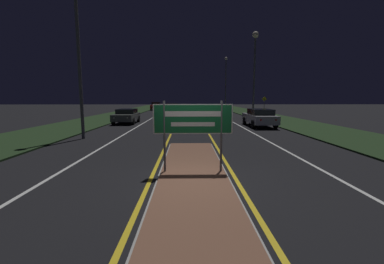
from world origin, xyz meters
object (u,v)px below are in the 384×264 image
object	(u,v)px
streetlight_left_near	(77,26)
streetlight_right_far	(226,78)
streetlight_right_near	(255,59)
car_approaching_2	(156,106)
car_approaching_1	(172,108)
warning_sign	(264,104)
car_receding_0	(259,117)
car_receding_1	(210,109)
highway_sign	(193,122)
car_approaching_0	(126,116)

from	to	relation	value
streetlight_left_near	streetlight_right_far	xyz separation A→B (m)	(12.82, 31.59, -0.47)
streetlight_right_near	car_approaching_2	distance (m)	26.34
car_approaching_1	warning_sign	xyz separation A→B (m)	(11.55, -7.95, 0.73)
car_receding_0	car_receding_1	xyz separation A→B (m)	(-2.86, 13.11, 0.01)
car_receding_0	car_receding_1	world-z (taller)	car_receding_1
highway_sign	car_approaching_0	bearing A→B (deg)	109.90
highway_sign	car_approaching_0	world-z (taller)	highway_sign
car_receding_0	streetlight_right_near	bearing A→B (deg)	81.84
streetlight_right_near	highway_sign	bearing A→B (deg)	-109.80
car_receding_0	car_approaching_2	xyz separation A→B (m)	(-11.60, 27.40, 0.03)
streetlight_right_near	car_approaching_2	xyz separation A→B (m)	(-12.27, 22.72, -5.20)
streetlight_right_far	car_receding_0	distance (m)	26.11
streetlight_right_near	warning_sign	distance (m)	7.67
highway_sign	car_receding_0	size ratio (longest dim) A/B	0.49
streetlight_left_near	warning_sign	size ratio (longest dim) A/B	4.34
streetlight_left_near	car_receding_0	world-z (taller)	streetlight_left_near
car_receding_0	car_approaching_1	xyz separation A→B (m)	(-8.11, 18.21, 0.02)
streetlight_left_near	car_receding_1	distance (m)	21.75
streetlight_right_near	car_receding_1	world-z (taller)	streetlight_right_near
car_receding_0	car_approaching_2	size ratio (longest dim) A/B	1.14
car_receding_1	warning_sign	size ratio (longest dim) A/B	1.98
car_receding_1	highway_sign	bearing A→B (deg)	-96.17
highway_sign	streetlight_right_far	bearing A→B (deg)	80.16
highway_sign	warning_sign	size ratio (longest dim) A/B	1.00
car_receding_0	car_approaching_1	size ratio (longest dim) A/B	1.12
streetlight_right_near	car_receding_1	xyz separation A→B (m)	(-3.54, 8.43, -5.22)
car_approaching_1	streetlight_right_near	bearing A→B (deg)	-57.01
streetlight_right_near	car_approaching_2	bearing A→B (deg)	118.37
streetlight_right_near	car_approaching_0	world-z (taller)	streetlight_right_near
highway_sign	streetlight_right_near	bearing A→B (deg)	70.20
car_receding_1	warning_sign	distance (m)	6.96
streetlight_right_near	car_approaching_0	distance (m)	13.30
streetlight_right_near	car_approaching_0	size ratio (longest dim) A/B	2.11
streetlight_right_near	car_approaching_1	distance (m)	16.95
streetlight_right_far	warning_sign	world-z (taller)	streetlight_right_far
warning_sign	car_approaching_0	bearing A→B (deg)	-153.16
streetlight_left_near	car_approaching_0	xyz separation A→B (m)	(0.44, 8.74, -5.47)
highway_sign	streetlight_right_near	size ratio (longest dim) A/B	0.28
streetlight_right_far	car_approaching_2	world-z (taller)	streetlight_right_far
streetlight_right_far	car_approaching_2	xyz separation A→B (m)	(-12.61, 1.79, -4.91)
streetlight_right_far	car_approaching_0	distance (m)	26.47
streetlight_left_near	streetlight_right_near	distance (m)	16.41
streetlight_right_far	car_receding_0	xyz separation A→B (m)	(-1.01, -25.62, -4.94)
car_approaching_1	car_approaching_2	distance (m)	9.83
streetlight_right_far	warning_sign	xyz separation A→B (m)	(2.43, -15.35, -4.19)
highway_sign	car_approaching_2	bearing A→B (deg)	98.34
highway_sign	car_approaching_0	distance (m)	16.76
streetlight_left_near	streetlight_right_near	world-z (taller)	streetlight_left_near
car_approaching_0	car_approaching_2	world-z (taller)	car_approaching_2
highway_sign	car_receding_1	bearing A→B (deg)	83.83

